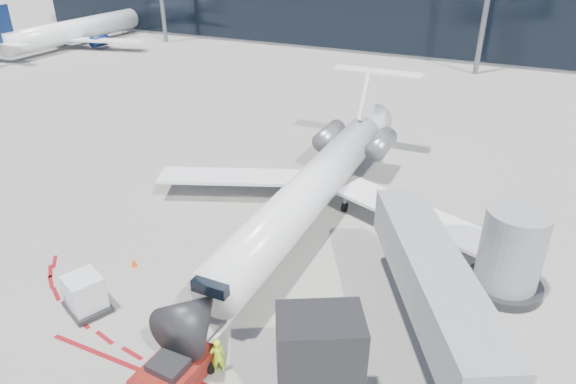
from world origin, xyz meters
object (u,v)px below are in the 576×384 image
at_px(regional_jet, 317,183).
at_px(uld_container, 85,294).
at_px(ramp_worker, 217,356).
at_px(pushback_tug, 175,371).

distance_m(regional_jet, uld_container, 15.44).
xyz_separation_m(regional_jet, uld_container, (-6.91, -13.73, -1.46)).
relative_size(ramp_worker, uld_container, 0.68).
bearing_deg(uld_container, regional_jet, 86.48).
relative_size(regional_jet, pushback_tug, 5.38).
bearing_deg(pushback_tug, ramp_worker, 46.27).
bearing_deg(pushback_tug, regional_jet, 93.71).
xyz_separation_m(regional_jet, pushback_tug, (-0.11, -15.68, -1.84)).
bearing_deg(ramp_worker, regional_jet, -126.74).
distance_m(pushback_tug, uld_container, 7.08).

